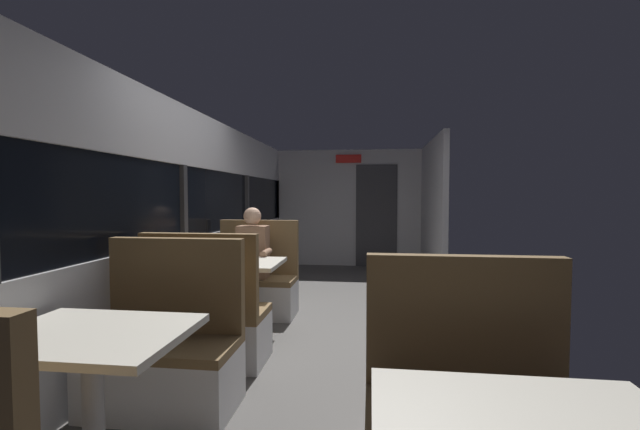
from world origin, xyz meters
TOP-DOWN VIEW (x-y plane):
  - ground_plane at (0.00, 0.00)m, footprint 3.30×9.20m
  - carriage_window_panel_left at (-1.45, 0.00)m, footprint 0.09×8.48m
  - carriage_end_bulkhead at (0.06, 4.19)m, footprint 2.90×0.11m
  - carriage_aisle_panel_right at (1.45, 3.00)m, footprint 0.08×2.40m
  - dining_table_near_window at (-0.89, -2.09)m, footprint 0.90×0.70m
  - bench_near_window_facing_entry at (-0.89, -1.39)m, footprint 0.95×0.50m
  - dining_table_mid_window at (-0.89, 0.01)m, footprint 0.90×0.70m
  - bench_mid_window_facing_end at (-0.89, -0.69)m, footprint 0.95×0.50m
  - bench_mid_window_facing_entry at (-0.89, 0.71)m, footprint 0.95×0.50m
  - bench_front_aisle_facing_entry at (0.89, -1.99)m, footprint 0.95×0.50m
  - seated_passenger at (-0.89, 0.63)m, footprint 0.47×0.55m
  - coffee_cup_primary at (-0.89, 0.01)m, footprint 0.07×0.07m

SIDE VIEW (x-z plane):
  - ground_plane at x=0.00m, z-range -0.02..0.00m
  - bench_near_window_facing_entry at x=-0.89m, z-range -0.22..0.88m
  - bench_mid_window_facing_end at x=-0.89m, z-range -0.22..0.88m
  - bench_mid_window_facing_entry at x=-0.89m, z-range -0.22..0.88m
  - bench_front_aisle_facing_entry at x=0.89m, z-range -0.22..0.88m
  - seated_passenger at x=-0.89m, z-range -0.09..1.17m
  - dining_table_near_window at x=-0.89m, z-range 0.27..1.01m
  - dining_table_mid_window at x=-0.89m, z-range 0.27..1.01m
  - coffee_cup_primary at x=-0.89m, z-range 0.74..0.83m
  - carriage_window_panel_left at x=-1.45m, z-range -0.04..2.26m
  - carriage_end_bulkhead at x=0.06m, z-range -0.01..2.29m
  - carriage_aisle_panel_right at x=1.45m, z-range 0.00..2.30m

